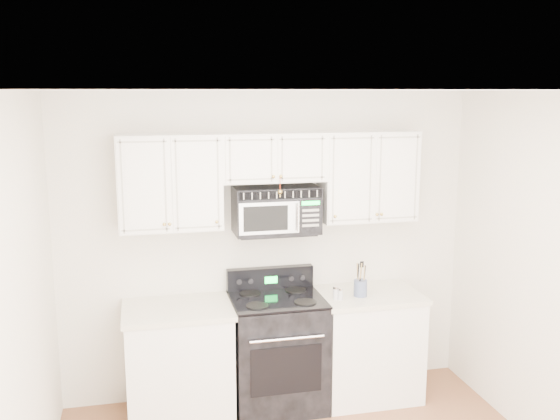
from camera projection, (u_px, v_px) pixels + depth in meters
name	position (u px, v px, depth m)	size (l,w,h in m)	color
room	(330.00, 316.00, 3.64)	(3.51, 3.51, 2.61)	brown
base_cabinet_left	(179.00, 365.00, 5.01)	(0.86, 0.65, 0.92)	white
base_cabinet_right	(367.00, 347.00, 5.36)	(0.86, 0.65, 0.92)	white
range	(277.00, 350.00, 5.17)	(0.75, 0.68, 1.12)	black
upper_cabinets	(272.00, 174.00, 5.04)	(2.44, 0.37, 0.75)	white
microwave	(276.00, 210.00, 5.09)	(0.69, 0.40, 0.38)	black
utensil_crock	(360.00, 287.00, 5.17)	(0.11, 0.11, 0.30)	slate
shaker_salt	(340.00, 294.00, 5.08)	(0.04, 0.04, 0.10)	#B6B6BD
shaker_pepper	(336.00, 293.00, 5.09)	(0.05, 0.05, 0.11)	#B6B6BD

